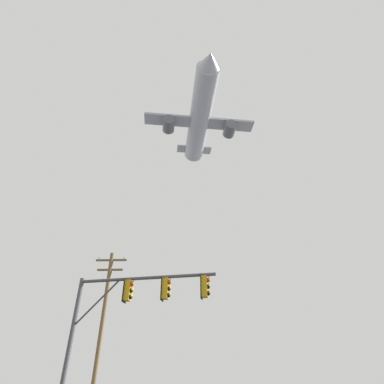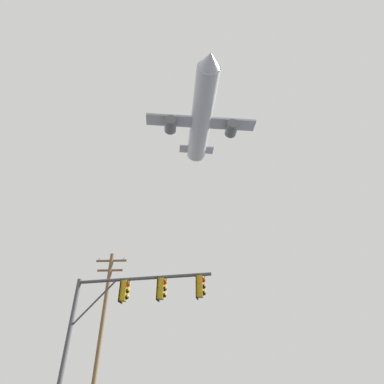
{
  "view_description": "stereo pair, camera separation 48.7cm",
  "coord_description": "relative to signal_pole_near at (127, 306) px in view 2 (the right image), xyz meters",
  "views": [
    {
      "loc": [
        -0.04,
        -6.46,
        1.77
      ],
      "look_at": [
        -0.82,
        15.61,
        15.63
      ],
      "focal_mm": 28.61,
      "sensor_mm": 36.0,
      "label": 1
    },
    {
      "loc": [
        0.45,
        -6.44,
        1.77
      ],
      "look_at": [
        -0.82,
        15.61,
        15.63
      ],
      "focal_mm": 28.61,
      "sensor_mm": 36.0,
      "label": 2
    }
  ],
  "objects": [
    {
      "name": "airplane",
      "position": [
        3.21,
        19.69,
        31.57
      ],
      "size": [
        16.91,
        21.88,
        5.96
      ],
      "color": "#B7BCC6"
    },
    {
      "name": "utility_pole",
      "position": [
        -3.26,
        6.81,
        0.48
      ],
      "size": [
        2.2,
        0.28,
        9.71
      ],
      "color": "brown",
      "rests_on": "ground"
    },
    {
      "name": "signal_pole_near",
      "position": [
        0.0,
        0.0,
        0.0
      ],
      "size": [
        6.43,
        1.21,
        6.02
      ],
      "color": "#4C4C51",
      "rests_on": "ground"
    }
  ]
}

